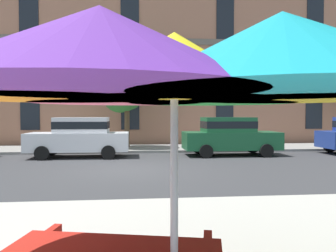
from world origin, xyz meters
name	(u,v)px	position (x,y,z in m)	size (l,w,h in m)	color
ground_plane	(127,170)	(0.00, 0.00, 0.00)	(120.00, 120.00, 0.00)	#38383A
sidewalk_far	(130,149)	(0.00, 6.80, 0.06)	(56.00, 3.60, 0.12)	gray
apartment_building	(131,37)	(0.00, 14.99, 8.00)	(41.12, 12.08, 16.00)	#A87056
sedan_white	(80,136)	(-2.16, 3.70, 0.95)	(4.40, 1.98, 1.78)	silver
sedan_green	(230,135)	(4.68, 3.70, 0.95)	(4.40, 1.98, 1.78)	#195933
street_tree_middle	(123,89)	(-0.38, 6.94, 3.30)	(2.86, 3.03, 4.94)	brown
patio_umbrella	(174,70)	(0.55, -9.00, 2.21)	(3.52, 3.27, 2.50)	silver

